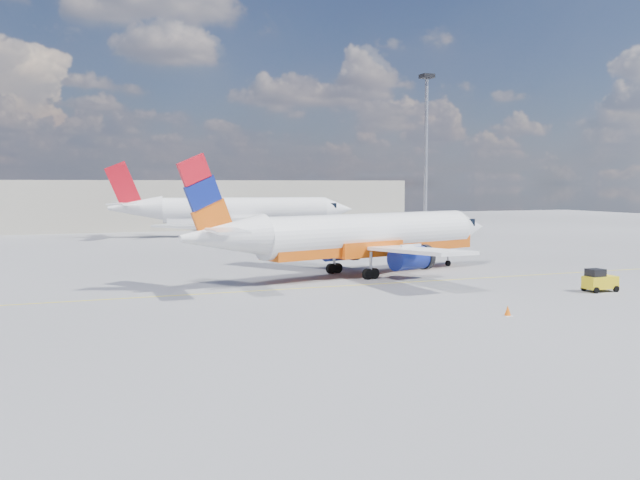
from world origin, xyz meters
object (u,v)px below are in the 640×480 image
object	(u,v)px
gse_tug	(599,281)
second_jet	(238,212)
main_jet	(361,236)
traffic_cone	(508,311)

from	to	relation	value
gse_tug	second_jet	bearing A→B (deg)	100.39
main_jet	gse_tug	world-z (taller)	main_jet
main_jet	second_jet	distance (m)	45.46
second_jet	gse_tug	xyz separation A→B (m)	(9.90, -59.47, -2.76)
second_jet	gse_tug	world-z (taller)	second_jet
main_jet	second_jet	bearing A→B (deg)	71.45
main_jet	traffic_cone	xyz separation A→B (m)	(0.22, -19.39, -2.91)
main_jet	second_jet	world-z (taller)	second_jet
gse_tug	traffic_cone	distance (m)	12.71
main_jet	traffic_cone	distance (m)	19.61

